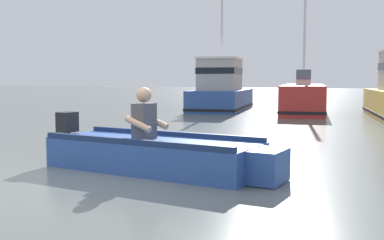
# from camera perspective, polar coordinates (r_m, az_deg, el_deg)

# --- Properties ---
(ground_plane) EXTENTS (120.00, 120.00, 0.00)m
(ground_plane) POSITION_cam_1_polar(r_m,az_deg,el_deg) (6.12, -13.85, -7.44)
(ground_plane) COLOR slate
(rowboat_with_person) EXTENTS (3.73, 1.41, 1.19)m
(rowboat_with_person) POSITION_cam_1_polar(r_m,az_deg,el_deg) (6.65, -4.32, -4.10)
(rowboat_with_person) COLOR #2D519E
(rowboat_with_person) RESTS_ON ground
(moored_boat_blue) EXTENTS (2.72, 5.37, 4.59)m
(moored_boat_blue) POSITION_cam_1_polar(r_m,az_deg,el_deg) (19.22, 3.63, 3.58)
(moored_boat_blue) COLOR #2D519E
(moored_boat_blue) RESTS_ON ground
(moored_boat_red) EXTENTS (2.53, 6.33, 4.45)m
(moored_boat_red) POSITION_cam_1_polar(r_m,az_deg,el_deg) (18.53, 13.54, 2.53)
(moored_boat_red) COLOR #B72D28
(moored_boat_red) RESTS_ON ground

